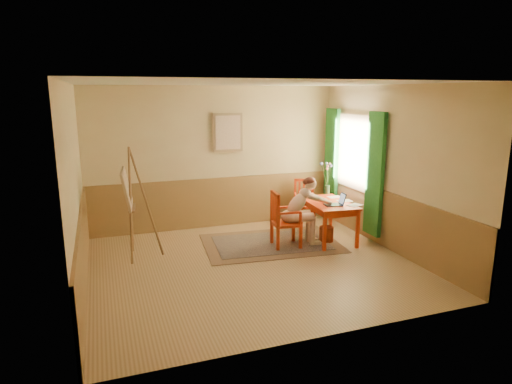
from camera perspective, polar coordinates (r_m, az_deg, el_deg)
name	(u,v)px	position (r m, az deg, el deg)	size (l,w,h in m)	color
room	(253,178)	(6.68, -0.44, 1.79)	(5.04, 4.54, 2.84)	tan
wainscot	(238,221)	(7.64, -2.39, -3.78)	(5.00, 4.50, 1.00)	olive
window	(352,163)	(8.71, 12.34, 3.71)	(0.12, 2.01, 2.20)	white
wall_portrait	(228,132)	(8.77, -3.66, 7.68)	(0.60, 0.05, 0.76)	#A0835B
rug	(271,243)	(8.03, 1.95, -6.62)	(2.54, 1.82, 0.02)	#8C7251
table	(328,207)	(8.16, 9.33, -1.90)	(0.80, 1.25, 0.72)	red
chair_left	(283,220)	(7.74, 3.55, -3.59)	(0.50, 0.48, 1.00)	red
chair_back	(304,202)	(9.17, 6.25, -1.27)	(0.53, 0.54, 0.92)	red
figure	(301,208)	(7.81, 5.88, -2.09)	(0.93, 0.44, 1.23)	beige
laptop	(336,203)	(7.93, 10.31, -1.38)	(0.38, 0.25, 0.21)	#1E2338
papers	(336,200)	(8.32, 10.33, -1.01)	(0.76, 1.08, 0.00)	white
vase	(327,179)	(8.76, 9.15, 1.66)	(0.23, 0.33, 0.63)	#3F724C
wastebasket	(326,234)	(8.19, 9.07, -5.41)	(0.26, 0.26, 0.28)	#9D3817
easel	(129,193)	(7.37, -16.05, -0.13)	(0.65, 0.82, 1.84)	brown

